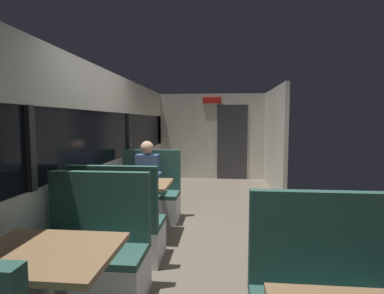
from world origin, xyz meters
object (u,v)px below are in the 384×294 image
(bench_near_window_facing_entry, at_px, (93,261))
(coffee_cup_secondary, at_px, (150,177))
(dining_table_near_window, at_px, (45,265))
(bench_mid_window_facing_entry, at_px, (149,199))
(dining_table_mid_window, at_px, (137,190))
(seated_passenger, at_px, (148,187))
(bench_mid_window_facing_end, at_px, (120,232))

(bench_near_window_facing_entry, relative_size, coffee_cup_secondary, 12.22)
(dining_table_near_window, relative_size, bench_mid_window_facing_entry, 0.82)
(bench_mid_window_facing_entry, bearing_deg, bench_near_window_facing_entry, -90.00)
(dining_table_mid_window, bearing_deg, bench_mid_window_facing_entry, 90.00)
(dining_table_mid_window, height_order, bench_mid_window_facing_entry, bench_mid_window_facing_entry)
(dining_table_near_window, relative_size, seated_passenger, 0.71)
(bench_mid_window_facing_entry, height_order, seated_passenger, seated_passenger)
(bench_near_window_facing_entry, xyz_separation_m, bench_mid_window_facing_entry, (0.00, 2.09, 0.00))
(dining_table_mid_window, relative_size, bench_mid_window_facing_entry, 0.82)
(dining_table_near_window, bearing_deg, bench_mid_window_facing_entry, 90.00)
(bench_near_window_facing_entry, height_order, bench_mid_window_facing_end, same)
(dining_table_mid_window, xyz_separation_m, bench_mid_window_facing_entry, (0.00, 0.70, -0.31))
(dining_table_near_window, relative_size, coffee_cup_secondary, 10.00)
(dining_table_near_window, xyz_separation_m, seated_passenger, (0.00, 2.72, -0.10))
(dining_table_mid_window, height_order, seated_passenger, seated_passenger)
(bench_mid_window_facing_end, bearing_deg, bench_near_window_facing_entry, -90.00)
(coffee_cup_secondary, bearing_deg, bench_near_window_facing_entry, -95.30)
(bench_near_window_facing_entry, distance_m, coffee_cup_secondary, 1.64)
(dining_table_near_window, xyz_separation_m, bench_near_window_facing_entry, (0.00, 0.70, -0.31))
(bench_near_window_facing_entry, relative_size, seated_passenger, 0.87)
(dining_table_near_window, height_order, bench_mid_window_facing_end, bench_mid_window_facing_end)
(bench_mid_window_facing_entry, bearing_deg, bench_mid_window_facing_end, -90.00)
(bench_near_window_facing_entry, xyz_separation_m, seated_passenger, (0.00, 2.02, 0.21))
(bench_mid_window_facing_end, relative_size, coffee_cup_secondary, 12.22)
(coffee_cup_secondary, bearing_deg, dining_table_mid_window, -130.54)
(dining_table_mid_window, distance_m, seated_passenger, 0.64)
(seated_passenger, bearing_deg, bench_near_window_facing_entry, -90.00)
(coffee_cup_secondary, bearing_deg, dining_table_near_window, -93.67)
(dining_table_near_window, height_order, bench_mid_window_facing_entry, bench_mid_window_facing_entry)
(dining_table_mid_window, bearing_deg, bench_near_window_facing_entry, -90.00)
(bench_mid_window_facing_entry, xyz_separation_m, seated_passenger, (0.00, -0.07, 0.21))
(dining_table_near_window, xyz_separation_m, coffee_cup_secondary, (0.15, 2.26, 0.15))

